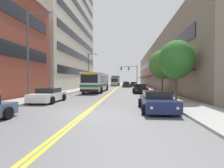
{
  "coord_description": "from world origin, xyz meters",
  "views": [
    {
      "loc": [
        2.38,
        -9.98,
        1.93
      ],
      "look_at": [
        0.4,
        13.13,
        1.38
      ],
      "focal_mm": 28.0,
      "sensor_mm": 36.0,
      "label": 1
    }
  ],
  "objects": [
    {
      "name": "box_truck",
      "position": [
        -1.39,
        46.65,
        1.65
      ],
      "size": [
        2.63,
        7.57,
        3.24
      ],
      "color": "beige",
      "rests_on": "ground_plane"
    },
    {
      "name": "city_bus",
      "position": [
        -2.53,
        18.57,
        1.68
      ],
      "size": [
        2.88,
        12.22,
        2.95
      ],
      "color": "silver",
      "rests_on": "ground_plane"
    },
    {
      "name": "sidewalk_right",
      "position": [
        6.91,
        37.0,
        0.06
      ],
      "size": [
        2.83,
        106.0,
        0.12
      ],
      "color": "#9E9B96",
      "rests_on": "ground_plane"
    },
    {
      "name": "street_lamp_left_far",
      "position": [
        -5.01,
        24.36,
        4.31
      ],
      "size": [
        2.06,
        0.28,
        7.21
      ],
      "color": "#47474C",
      "rests_on": "ground_plane"
    },
    {
      "name": "ground_plane",
      "position": [
        0.0,
        37.0,
        0.0
      ],
      "size": [
        240.0,
        240.0,
        0.0
      ],
      "primitive_type": "plane",
      "color": "slate"
    },
    {
      "name": "centre_line",
      "position": [
        0.0,
        37.0,
        0.0
      ],
      "size": [
        0.34,
        106.0,
        0.01
      ],
      "color": "yellow",
      "rests_on": "ground_plane"
    },
    {
      "name": "car_dark_grey_parked_right_mid",
      "position": [
        4.29,
        39.78,
        0.62
      ],
      "size": [
        2.21,
        4.64,
        1.35
      ],
      "color": "#38383D",
      "rests_on": "ground_plane"
    },
    {
      "name": "traffic_signal_mast",
      "position": [
        3.37,
        39.25,
        4.27
      ],
      "size": [
        5.29,
        0.38,
        6.01
      ],
      "color": "#47474C",
      "rests_on": "ground_plane"
    },
    {
      "name": "car_charcoal_moving_lead",
      "position": [
        2.27,
        35.99,
        0.61
      ],
      "size": [
        2.18,
        4.3,
        1.34
      ],
      "color": "#232328",
      "rests_on": "ground_plane"
    },
    {
      "name": "car_navy_parked_right_foreground",
      "position": [
        4.26,
        1.22,
        0.58
      ],
      "size": [
        2.1,
        4.61,
        1.22
      ],
      "color": "#19234C",
      "rests_on": "ground_plane"
    },
    {
      "name": "car_white_parked_left_near",
      "position": [
        -4.43,
        4.61,
        0.58
      ],
      "size": [
        2.07,
        4.26,
        1.22
      ],
      "color": "white",
      "rests_on": "ground_plane"
    },
    {
      "name": "office_tower_left",
      "position": [
        -14.56,
        30.85,
        14.76
      ],
      "size": [
        12.08,
        30.76,
        29.53
      ],
      "color": "beige",
      "rests_on": "ground_plane"
    },
    {
      "name": "car_silver_moving_second",
      "position": [
        2.05,
        46.15,
        0.62
      ],
      "size": [
        2.0,
        4.27,
        1.32
      ],
      "color": "#B7B7BC",
      "rests_on": "ground_plane"
    },
    {
      "name": "sidewalk_left",
      "position": [
        -6.91,
        37.0,
        0.06
      ],
      "size": [
        2.83,
        106.0,
        0.12
      ],
      "color": "#9E9B96",
      "rests_on": "ground_plane"
    },
    {
      "name": "car_red_moving_third",
      "position": [
        1.96,
        56.01,
        0.63
      ],
      "size": [
        2.21,
        4.75,
        1.35
      ],
      "color": "maroon",
      "rests_on": "ground_plane"
    },
    {
      "name": "storefront_row_right",
      "position": [
        12.56,
        37.0,
        5.24
      ],
      "size": [
        9.1,
        68.0,
        10.49
      ],
      "color": "gray",
      "rests_on": "ground_plane"
    },
    {
      "name": "street_tree_right_near",
      "position": [
        6.7,
        5.81,
        3.71
      ],
      "size": [
        3.05,
        3.05,
        5.28
      ],
      "color": "brown",
      "rests_on": "sidewalk_right"
    },
    {
      "name": "fire_hydrant",
      "position": [
        5.95,
        12.56,
        0.53
      ],
      "size": [
        0.31,
        0.23,
        0.83
      ],
      "color": "red",
      "rests_on": "sidewalk_right"
    },
    {
      "name": "car_black_parked_right_far",
      "position": [
        4.31,
        15.75,
        0.63
      ],
      "size": [
        2.15,
        4.18,
        1.35
      ],
      "color": "black",
      "rests_on": "ground_plane"
    },
    {
      "name": "street_lamp_left_near",
      "position": [
        -4.92,
        3.01,
        4.36
      ],
      "size": [
        2.49,
        0.28,
        7.21
      ],
      "color": "#47474C",
      "rests_on": "ground_plane"
    },
    {
      "name": "street_tree_right_mid",
      "position": [
        7.32,
        15.05,
        4.09
      ],
      "size": [
        3.71,
        3.71,
        6.01
      ],
      "color": "brown",
      "rests_on": "sidewalk_right"
    }
  ]
}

